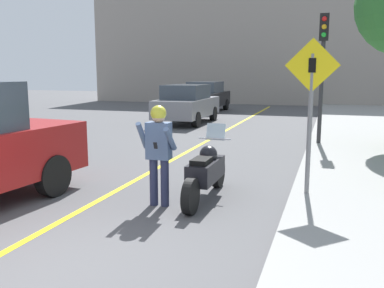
{
  "coord_description": "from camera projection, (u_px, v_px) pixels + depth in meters",
  "views": [
    {
      "loc": [
        3.22,
        -3.73,
        2.24
      ],
      "look_at": [
        0.84,
        3.51,
        0.95
      ],
      "focal_mm": 40.0,
      "sensor_mm": 36.0,
      "label": 1
    }
  ],
  "objects": [
    {
      "name": "ground_plane",
      "position": [
        26.0,
        271.0,
        4.86
      ],
      "size": [
        80.0,
        80.0,
        0.0
      ],
      "primitive_type": "plane",
      "color": "#4C4C4F"
    },
    {
      "name": "road_center_line",
      "position": [
        168.0,
        162.0,
        10.67
      ],
      "size": [
        0.12,
        36.0,
        0.01
      ],
      "color": "yellow",
      "rests_on": "ground"
    },
    {
      "name": "building_backdrop",
      "position": [
        285.0,
        46.0,
        28.56
      ],
      "size": [
        28.0,
        1.2,
        7.9
      ],
      "color": "gray",
      "rests_on": "ground"
    },
    {
      "name": "motorcycle",
      "position": [
        206.0,
        172.0,
        7.54
      ],
      "size": [
        0.62,
        2.3,
        1.28
      ],
      "color": "black",
      "rests_on": "ground"
    },
    {
      "name": "person_biker",
      "position": [
        159.0,
        145.0,
        7.07
      ],
      "size": [
        0.59,
        0.47,
        1.7
      ],
      "color": "#282D4C",
      "rests_on": "ground"
    },
    {
      "name": "crossing_sign",
      "position": [
        311.0,
        102.0,
        7.25
      ],
      "size": [
        0.91,
        0.08,
        2.66
      ],
      "color": "slate",
      "rests_on": "sidewalk_curb"
    },
    {
      "name": "traffic_light",
      "position": [
        323.0,
        54.0,
        12.34
      ],
      "size": [
        0.26,
        0.3,
        3.74
      ],
      "color": "#2D2D30",
      "rests_on": "sidewalk_curb"
    },
    {
      "name": "parked_car_grey",
      "position": [
        187.0,
        104.0,
        18.6
      ],
      "size": [
        1.88,
        4.2,
        1.68
      ],
      "color": "black",
      "rests_on": "ground"
    },
    {
      "name": "parked_car_black",
      "position": [
        206.0,
        96.0,
        24.07
      ],
      "size": [
        1.88,
        4.2,
        1.68
      ],
      "color": "black",
      "rests_on": "ground"
    }
  ]
}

